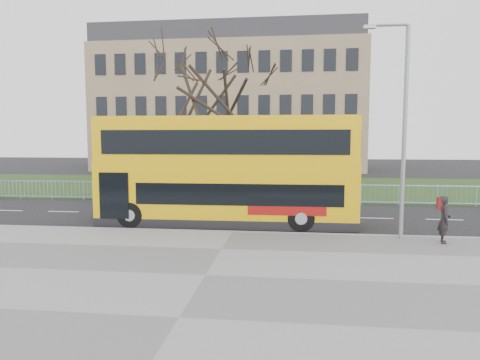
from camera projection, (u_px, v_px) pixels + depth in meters
name	position (u px, v px, depth m)	size (l,w,h in m)	color
ground	(238.00, 226.00, 17.63)	(120.00, 120.00, 0.00)	black
pavement	(205.00, 277.00, 10.96)	(80.00, 10.50, 0.12)	slate
kerb	(233.00, 233.00, 16.09)	(80.00, 0.20, 0.14)	gray
grass_verge	(261.00, 187.00, 31.77)	(80.00, 15.40, 0.08)	#213A15
guard_railing	(252.00, 193.00, 24.10)	(40.00, 0.12, 1.10)	#7A98D9
bare_tree	(210.00, 106.00, 27.32)	(7.84, 7.84, 11.20)	black
civic_building	(232.00, 111.00, 52.14)	(30.00, 15.00, 14.00)	#7F6850
yellow_bus	(226.00, 168.00, 17.85)	(10.62, 2.66, 4.44)	#DEA909
pedestrian	(444.00, 220.00, 14.24)	(0.58, 0.38, 1.59)	black
street_lamp	(402.00, 123.00, 14.57)	(1.55, 0.20, 7.31)	gray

